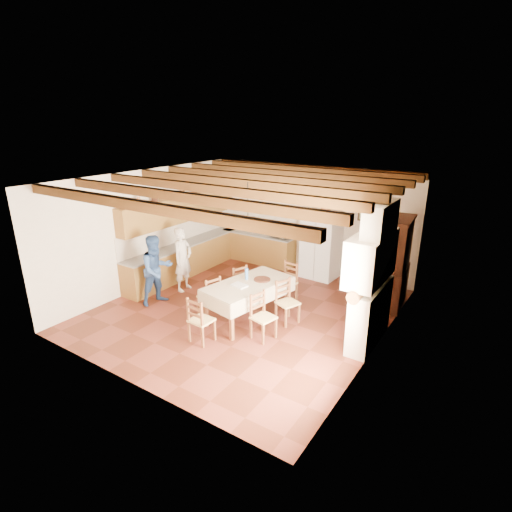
{
  "coord_description": "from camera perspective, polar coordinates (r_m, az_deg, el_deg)",
  "views": [
    {
      "loc": [
        4.76,
        -6.79,
        4.19
      ],
      "look_at": [
        0.1,
        0.3,
        1.25
      ],
      "focal_mm": 28.0,
      "sensor_mm": 36.0,
      "label": 1
    }
  ],
  "objects": [
    {
      "name": "wall_front",
      "position": [
        6.51,
        -18.36,
        -6.35
      ],
      "size": [
        6.0,
        0.02,
        3.0
      ],
      "primitive_type": "cube",
      "color": "beige",
      "rests_on": "ground"
    },
    {
      "name": "chair_right_far",
      "position": [
        8.58,
        4.54,
        -6.57
      ],
      "size": [
        0.53,
        0.54,
        0.96
      ],
      "primitive_type": null,
      "rotation": [
        0.0,
        0.0,
        1.19
      ],
      "color": "brown",
      "rests_on": "floor"
    },
    {
      "name": "person_man",
      "position": [
        10.22,
        -10.4,
        -0.47
      ],
      "size": [
        0.44,
        0.63,
        1.65
      ],
      "primitive_type": "imported",
      "rotation": [
        0.0,
        0.0,
        1.66
      ],
      "color": "beige",
      "rests_on": "floor"
    },
    {
      "name": "upper_cabinets",
      "position": [
        11.16,
        -10.57,
        6.68
      ],
      "size": [
        0.35,
        4.2,
        0.7
      ],
      "primitive_type": "cube",
      "color": "brown",
      "rests_on": "ground"
    },
    {
      "name": "countertop_left",
      "position": [
        11.32,
        -9.81,
        1.82
      ],
      "size": [
        0.62,
        4.3,
        0.04
      ],
      "primitive_type": "cube",
      "color": "slate",
      "rests_on": "lower_cabinets_left"
    },
    {
      "name": "chair_right_near",
      "position": [
        7.96,
        1.07,
        -8.67
      ],
      "size": [
        0.48,
        0.5,
        0.96
      ],
      "primitive_type": null,
      "rotation": [
        0.0,
        0.0,
        1.35
      ],
      "color": "brown",
      "rests_on": "floor"
    },
    {
      "name": "wall_right",
      "position": [
        7.52,
        17.58,
        -2.81
      ],
      "size": [
        0.02,
        6.5,
        3.0
      ],
      "primitive_type": "cube",
      "color": "beige",
      "rests_on": "ground"
    },
    {
      "name": "backsplash_left",
      "position": [
        11.42,
        -10.96,
        3.58
      ],
      "size": [
        0.03,
        4.3,
        0.6
      ],
      "primitive_type": "cube",
      "color": "white",
      "rests_on": "ground"
    },
    {
      "name": "dining_table",
      "position": [
        8.59,
        -1.1,
        -4.37
      ],
      "size": [
        1.34,
        2.1,
        0.85
      ],
      "rotation": [
        0.0,
        0.0,
        -0.19
      ],
      "color": "beige",
      "rests_on": "floor"
    },
    {
      "name": "backsplash_back",
      "position": [
        12.22,
        1.09,
        4.94
      ],
      "size": [
        2.3,
        0.03,
        0.6
      ],
      "primitive_type": "cube",
      "color": "white",
      "rests_on": "ground"
    },
    {
      "name": "fridge_vase",
      "position": [
        10.71,
        9.98,
        7.08
      ],
      "size": [
        0.3,
        0.3,
        0.31
      ],
      "primitive_type": "imported",
      "rotation": [
        0.0,
        0.0,
        0.01
      ],
      "color": "#331A10",
      "rests_on": "refrigerator"
    },
    {
      "name": "wall_left",
      "position": [
        10.67,
        -15.05,
        3.83
      ],
      "size": [
        0.02,
        6.5,
        3.0
      ],
      "primitive_type": "cube",
      "color": "beige",
      "rests_on": "ground"
    },
    {
      "name": "floor",
      "position": [
        9.3,
        -1.54,
        -7.75
      ],
      "size": [
        6.0,
        6.5,
        0.02
      ],
      "primitive_type": "cube",
      "color": "#512114",
      "rests_on": "ground"
    },
    {
      "name": "wall_back",
      "position": [
        11.45,
        7.77,
        5.34
      ],
      "size": [
        6.0,
        0.02,
        3.0
      ],
      "primitive_type": "cube",
      "color": "beige",
      "rests_on": "ground"
    },
    {
      "name": "person_woman_red",
      "position": [
        8.81,
        14.54,
        -4.62
      ],
      "size": [
        0.52,
        0.92,
        1.47
      ],
      "primitive_type": "imported",
      "rotation": [
        0.0,
        0.0,
        -1.38
      ],
      "color": "#A31C2C",
      "rests_on": "floor"
    },
    {
      "name": "chair_left_near",
      "position": [
        8.89,
        -6.71,
        -5.69
      ],
      "size": [
        0.5,
        0.51,
        0.96
      ],
      "primitive_type": null,
      "rotation": [
        0.0,
        0.0,
        -1.85
      ],
      "color": "brown",
      "rests_on": "floor"
    },
    {
      "name": "fireplace",
      "position": [
        7.8,
        15.9,
        -2.62
      ],
      "size": [
        0.56,
        1.6,
        2.8
      ],
      "primitive_type": null,
      "color": "beige",
      "rests_on": "ground"
    },
    {
      "name": "hutch",
      "position": [
        9.66,
        19.43,
        -0.98
      ],
      "size": [
        0.58,
        1.2,
        2.11
      ],
      "primitive_type": null,
      "rotation": [
        0.0,
        0.0,
        0.08
      ],
      "color": "#331A10",
      "rests_on": "floor"
    },
    {
      "name": "person_woman_blue",
      "position": [
        9.6,
        -14.0,
        -1.93
      ],
      "size": [
        0.8,
        0.94,
        1.67
      ],
      "primitive_type": "imported",
      "rotation": [
        0.0,
        0.0,
        1.34
      ],
      "color": "#2D4C88",
      "rests_on": "floor"
    },
    {
      "name": "lower_cabinets_back",
      "position": [
        12.2,
        0.36,
        1.16
      ],
      "size": [
        2.3,
        0.6,
        0.86
      ],
      "primitive_type": "cube",
      "color": "brown",
      "rests_on": "ground"
    },
    {
      "name": "refrigerator",
      "position": [
        11.02,
        9.28,
        1.62
      ],
      "size": [
        0.96,
        0.81,
        1.86
      ],
      "primitive_type": "cube",
      "rotation": [
        0.0,
        0.0,
        -0.05
      ],
      "color": "silver",
      "rests_on": "floor"
    },
    {
      "name": "chandelier",
      "position": [
        8.12,
        -1.16,
        5.27
      ],
      "size": [
        0.47,
        0.47,
        0.03
      ],
      "primitive_type": "torus",
      "color": "black",
      "rests_on": "ground"
    },
    {
      "name": "countertop_back",
      "position": [
        12.07,
        0.36,
        3.19
      ],
      "size": [
        2.34,
        0.62,
        0.04
      ],
      "primitive_type": "cube",
      "color": "slate",
      "rests_on": "lower_cabinets_back"
    },
    {
      "name": "wall_picture",
      "position": [
        10.78,
        15.25,
        5.9
      ],
      "size": [
        0.34,
        0.03,
        0.42
      ],
      "primitive_type": "cube",
      "color": "#2E2115",
      "rests_on": "ground"
    },
    {
      "name": "chair_end_near",
      "position": [
        7.94,
        -7.81,
        -8.94
      ],
      "size": [
        0.44,
        0.42,
        0.96
      ],
      "primitive_type": null,
      "rotation": [
        0.0,
        0.0,
        3.09
      ],
      "color": "brown",
      "rests_on": "floor"
    },
    {
      "name": "chair_left_far",
      "position": [
        9.51,
        -2.87,
        -3.9
      ],
      "size": [
        0.52,
        0.53,
        0.96
      ],
      "primitive_type": null,
      "rotation": [
        0.0,
        0.0,
        -1.93
      ],
      "color": "brown",
      "rests_on": "floor"
    },
    {
      "name": "ceiling_beams",
      "position": [
        8.39,
        -1.72,
        10.32
      ],
      "size": [
        6.0,
        6.3,
        0.16
      ],
      "primitive_type": null,
      "color": "#3C260C",
      "rests_on": "ground"
    },
    {
      "name": "chair_end_far",
      "position": [
        9.58,
        4.35,
        -3.73
      ],
      "size": [
        0.48,
        0.46,
        0.96
      ],
      "primitive_type": null,
      "rotation": [
        0.0,
        0.0,
        -0.17
      ],
      "color": "brown",
      "rests_on": "floor"
    },
    {
      "name": "ceiling",
      "position": [
        8.38,
        -1.73,
        11.0
      ],
      "size": [
        6.0,
        6.5,
        0.02
      ],
      "primitive_type": "cube",
      "color": "white",
      "rests_on": "ground"
    },
    {
      "name": "lower_cabinets_left",
      "position": [
        11.46,
        -9.69,
        -0.33
      ],
      "size": [
        0.6,
        4.3,
        0.86
      ],
      "primitive_type": "cube",
      "color": "brown",
      "rests_on": "ground"
    },
    {
      "name": "microwave",
      "position": [
        11.64,
        3.56,
        3.46
      ],
      "size": [
        0.67,
        0.54,
        0.32
      ],
      "primitive_type": "imported",
      "rotation": [
        0.0,
        0.0,
        -0.3
      ],
      "color": "silver",
      "rests_on": "countertop_back"
    }
  ]
}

